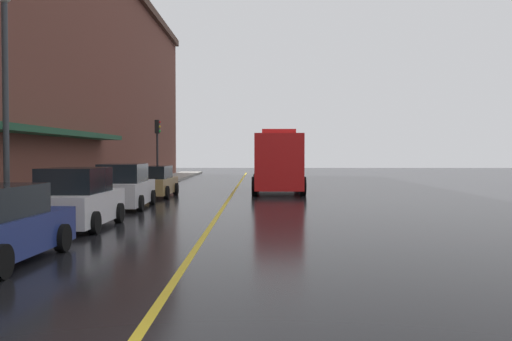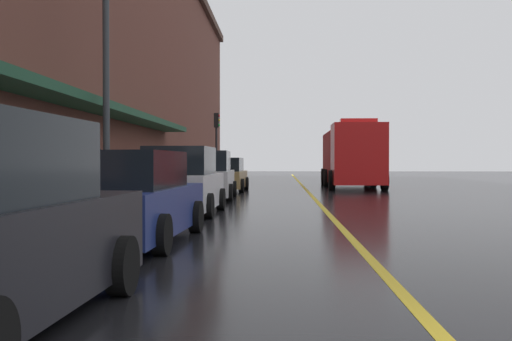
{
  "view_description": "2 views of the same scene",
  "coord_description": "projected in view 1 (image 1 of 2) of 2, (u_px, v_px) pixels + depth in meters",
  "views": [
    {
      "loc": [
        1.51,
        -5.19,
        2.27
      ],
      "look_at": [
        1.31,
        26.51,
        1.29
      ],
      "focal_mm": 40.46,
      "sensor_mm": 36.0,
      "label": 1
    },
    {
      "loc": [
        -1.33,
        -3.88,
        1.43
      ],
      "look_at": [
        -2.61,
        27.97,
        0.94
      ],
      "focal_mm": 41.54,
      "sensor_mm": 36.0,
      "label": 2
    }
  ],
  "objects": [
    {
      "name": "sidewalk_left",
      "position": [
        113.0,
        194.0,
        30.29
      ],
      "size": [
        2.4,
        70.0,
        0.15
      ],
      "primitive_type": "cube",
      "color": "#9E9B93",
      "rests_on": "ground"
    },
    {
      "name": "ground_plane",
      "position": [
        231.0,
        196.0,
        30.25
      ],
      "size": [
        112.0,
        112.0,
        0.0
      ],
      "primitive_type": "plane",
      "color": "black"
    },
    {
      "name": "fire_truck",
      "position": [
        278.0,
        163.0,
        33.64
      ],
      "size": [
        2.96,
        8.97,
        3.52
      ],
      "rotation": [
        0.0,
        0.0,
        -1.58
      ],
      "color": "red",
      "rests_on": "ground"
    },
    {
      "name": "parked_car_4",
      "position": [
        154.0,
        182.0,
        29.65
      ],
      "size": [
        2.05,
        4.4,
        1.6
      ],
      "rotation": [
        0.0,
        0.0,
        1.55
      ],
      "color": "#A5844C",
      "rests_on": "ground"
    },
    {
      "name": "parked_car_2",
      "position": [
        77.0,
        200.0,
        17.33
      ],
      "size": [
        2.09,
        4.25,
        1.82
      ],
      "rotation": [
        0.0,
        0.0,
        1.55
      ],
      "color": "silver",
      "rests_on": "ground"
    },
    {
      "name": "lane_center_stripe",
      "position": [
        231.0,
        196.0,
        30.25
      ],
      "size": [
        0.16,
        70.0,
        0.01
      ],
      "primitive_type": "cube",
      "color": "gold",
      "rests_on": "ground"
    },
    {
      "name": "traffic_light_near",
      "position": [
        157.0,
        139.0,
        38.25
      ],
      "size": [
        0.38,
        0.36,
        4.3
      ],
      "color": "#232326",
      "rests_on": "sidewalk_left"
    },
    {
      "name": "street_lamp_left",
      "position": [
        5.0,
        80.0,
        16.88
      ],
      "size": [
        0.44,
        0.44,
        6.94
      ],
      "color": "#33383D",
      "rests_on": "sidewalk_left"
    },
    {
      "name": "parked_car_3",
      "position": [
        124.0,
        187.0,
        23.6
      ],
      "size": [
        2.11,
        4.83,
        1.82
      ],
      "rotation": [
        0.0,
        0.0,
        1.6
      ],
      "color": "silver",
      "rests_on": "ground"
    },
    {
      "name": "parking_meter_1",
      "position": [
        125.0,
        176.0,
        29.38
      ],
      "size": [
        0.14,
        0.18,
        1.33
      ],
      "color": "#4C4C51",
      "rests_on": "sidewalk_left"
    }
  ]
}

